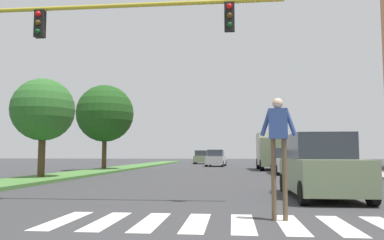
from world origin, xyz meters
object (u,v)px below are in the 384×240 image
Objects in this scene: traffic_light_gantry at (40,47)px; sedan_far_horizon at (201,158)px; sedan_midblock at (288,162)px; suv_crossing at (320,167)px; sedan_distant at (216,159)px; tree_mid at (43,110)px; pedestrian_performer at (278,138)px; tree_far at (105,114)px; truck_box_delivery at (272,150)px.

sedan_far_horizon is at bearing 88.00° from traffic_light_gantry.
traffic_light_gantry is at bearing -119.98° from sedan_midblock.
suv_crossing is 29.02m from sedan_distant.
traffic_light_gantry is 31.11m from sedan_distant.
sedan_midblock is 25.84m from sedan_far_horizon.
tree_mid reaches higher than pedestrian_performer.
tree_far is at bearing 166.17° from sedan_midblock.
traffic_light_gantry reaches higher than tree_mid.
traffic_light_gantry reaches higher than sedan_distant.
suv_crossing is 20.36m from truck_box_delivery.
tree_far is 0.66× the size of traffic_light_gantry.
tree_far is 14.59m from sedan_midblock.
tree_mid is at bearing 134.18° from pedestrian_performer.
tree_mid reaches higher than sedan_midblock.
tree_mid is 0.51× the size of traffic_light_gantry.
tree_mid reaches higher than sedan_far_horizon.
sedan_midblock is (0.94, 13.84, -0.14)m from suv_crossing.
sedan_distant reaches higher than sedan_midblock.
tree_far is at bearing 103.39° from traffic_light_gantry.
suv_crossing is at bearing -81.21° from sedan_distant.
sedan_midblock is 1.14× the size of sedan_far_horizon.
tree_far is 22.42m from sedan_far_horizon.
traffic_light_gantry is 2.18× the size of suv_crossing.
sedan_distant is (-2.68, 33.02, -0.85)m from pedestrian_performer.
tree_mid is 1.28× the size of sedan_far_horizon.
tree_mid is 1.11× the size of suv_crossing.
suv_crossing is at bearing -93.88° from sedan_midblock.
tree_far is at bearing 91.09° from tree_mid.
pedestrian_performer is 18.39m from sedan_midblock.
pedestrian_performer is at bearing -98.44° from sedan_midblock.
tree_far reaches higher than truck_box_delivery.
sedan_far_horizon is at bearing 103.41° from sedan_distant.
sedan_far_horizon is (5.79, 31.71, -2.82)m from tree_mid.
pedestrian_performer is 0.62× the size of sedan_far_horizon.
traffic_light_gantry is 2.31× the size of sedan_distant.
sedan_far_horizon reaches higher than sedan_midblock.
sedan_distant is 1.09× the size of sedan_far_horizon.
truck_box_delivery is (2.37, 24.68, -0.03)m from pedestrian_performer.
tree_mid is 0.83× the size of truck_box_delivery.
truck_box_delivery is (-0.33, 6.50, 0.84)m from sedan_midblock.
tree_mid is 32.36m from sedan_far_horizon.
sedan_midblock is at bearing -72.63° from sedan_far_horizon.
truck_box_delivery is (0.61, 20.34, 0.70)m from suv_crossing.
tree_far is at bearing 126.56° from suv_crossing.
sedan_distant is at bearing 83.02° from traffic_light_gantry.
sedan_midblock is (13.70, -3.37, -3.73)m from tree_far.
truck_box_delivery reaches higher than suv_crossing.
tree_far is (-0.20, 10.43, 0.89)m from tree_mid.
suv_crossing is 39.08m from sedan_far_horizon.
suv_crossing reaches higher than sedan_midblock.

